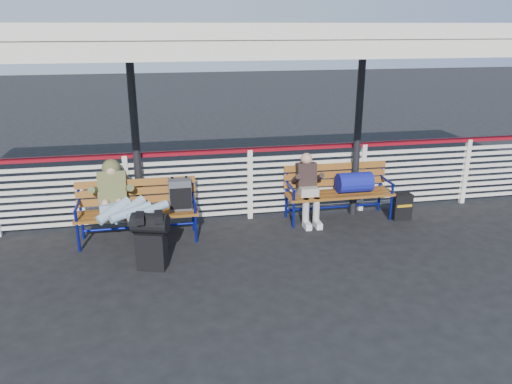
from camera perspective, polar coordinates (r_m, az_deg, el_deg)
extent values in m
plane|color=black|center=(6.86, 2.26, -8.68)|extent=(60.00, 60.00, 0.00)
cube|color=silver|center=(8.36, -0.70, 0.86)|extent=(12.00, 0.04, 1.04)
cube|color=maroon|center=(8.20, -0.72, 4.86)|extent=(12.00, 0.06, 0.08)
cube|color=silver|center=(6.98, 0.79, 18.06)|extent=(12.60, 3.60, 0.16)
cube|color=silver|center=(5.29, 4.90, 16.43)|extent=(12.60, 0.06, 0.30)
cylinder|color=black|center=(7.86, -13.61, 5.99)|extent=(0.12, 0.12, 3.00)
cylinder|color=black|center=(8.50, 11.57, 7.05)|extent=(0.12, 0.12, 3.00)
cube|color=black|center=(6.89, -11.81, -6.56)|extent=(0.43, 0.33, 0.53)
cylinder|color=black|center=(6.73, -12.03, -3.49)|extent=(0.54, 0.40, 0.27)
cube|color=#8F5C1B|center=(7.70, -13.39, -2.42)|extent=(1.80, 0.50, 0.04)
cube|color=#8F5C1B|center=(7.86, -13.49, 0.09)|extent=(1.80, 0.10, 0.40)
cylinder|color=navy|center=(7.69, -19.66, -4.87)|extent=(0.04, 0.04, 0.45)
cylinder|color=navy|center=(7.60, -6.89, -4.13)|extent=(0.04, 0.04, 0.45)
cylinder|color=navy|center=(8.04, -19.39, -2.09)|extent=(0.04, 0.04, 0.90)
cylinder|color=navy|center=(7.96, -7.23, -1.35)|extent=(0.04, 0.04, 0.90)
cube|color=#515359|center=(7.63, -8.66, -0.27)|extent=(0.34, 0.21, 0.47)
cube|color=#8F5C1B|center=(8.47, 9.54, -0.24)|extent=(1.80, 0.50, 0.04)
cube|color=#8F5C1B|center=(8.62, 9.03, 2.01)|extent=(1.80, 0.10, 0.40)
cylinder|color=navy|center=(8.11, 4.31, -2.57)|extent=(0.04, 0.04, 0.45)
cylinder|color=navy|center=(8.70, 15.17, -1.70)|extent=(0.04, 0.04, 0.45)
cylinder|color=navy|center=(8.46, 3.50, -0.02)|extent=(0.04, 0.04, 0.90)
cylinder|color=navy|center=(9.03, 14.00, 0.65)|extent=(0.04, 0.04, 0.90)
cylinder|color=navy|center=(8.50, 11.19, 1.08)|extent=(0.58, 0.34, 0.34)
cube|color=#9BB8D1|center=(7.74, -16.02, -1.82)|extent=(0.36, 0.26, 0.18)
cube|color=#4D512B|center=(7.85, -16.08, 0.46)|extent=(0.42, 0.38, 0.53)
sphere|color=#4D512B|center=(7.87, -16.21, 2.62)|extent=(0.28, 0.28, 0.28)
sphere|color=tan|center=(7.83, -16.22, 2.47)|extent=(0.21, 0.21, 0.21)
cube|color=black|center=(6.64, -13.13, -2.92)|extent=(0.11, 0.27, 0.10)
cube|color=black|center=(6.64, -11.06, -2.79)|extent=(0.11, 0.27, 0.10)
cube|color=#AEA79D|center=(8.27, 6.00, 0.05)|extent=(0.30, 0.24, 0.16)
cube|color=black|center=(8.32, 5.77, 1.98)|extent=(0.32, 0.23, 0.42)
sphere|color=tan|center=(8.27, 5.79, 3.81)|extent=(0.19, 0.19, 0.19)
cylinder|color=#AEA79D|center=(8.18, 5.69, -2.31)|extent=(0.11, 0.11, 0.46)
cylinder|color=#AEA79D|center=(8.23, 6.89, -2.22)|extent=(0.11, 0.11, 0.46)
cube|color=silver|center=(8.16, 5.85, -3.80)|extent=(0.10, 0.24, 0.10)
cube|color=silver|center=(8.21, 7.05, -3.70)|extent=(0.10, 0.24, 0.10)
cube|color=black|center=(8.80, 16.31, -1.60)|extent=(0.32, 0.18, 0.44)
cube|color=#C38612|center=(8.70, 16.63, -1.54)|extent=(0.27, 0.02, 0.04)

